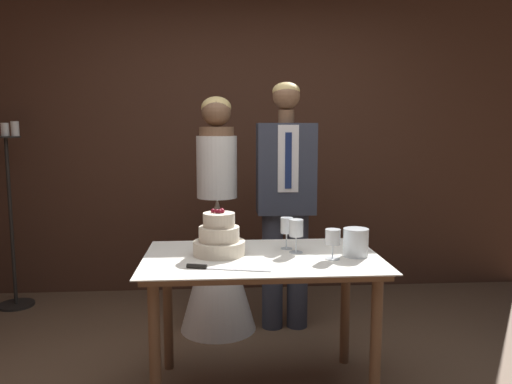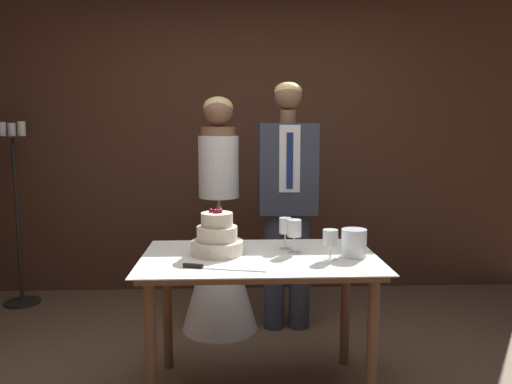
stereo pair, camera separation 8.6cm
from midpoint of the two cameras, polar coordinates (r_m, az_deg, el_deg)
The scene contains 11 objects.
wall_back at distance 4.42m, azimuth -0.71°, elevation 6.91°, with size 5.18×0.12×2.81m, color #472B1E.
cake_table at distance 2.70m, azimuth 1.34°, elevation -9.32°, with size 1.25×0.78×0.76m.
tiered_cake at distance 2.69m, azimuth -3.56°, elevation -5.25°, with size 0.28×0.28×0.25m.
cake_knife at distance 2.45m, azimuth -4.49°, elevation -8.56°, with size 0.41×0.12×0.02m.
wine_glass_near at distance 2.61m, azimuth 9.43°, elevation -5.32°, with size 0.08×0.08×0.16m.
wine_glass_middle at distance 2.72m, azimuth 5.30°, elevation -4.25°, with size 0.08×0.08×0.18m.
wine_glass_far at distance 2.80m, azimuth 4.24°, elevation -4.04°, with size 0.07×0.07×0.18m.
hurricane_candle at distance 2.70m, azimuth 12.03°, elevation -5.80°, with size 0.13×0.13×0.15m.
bride at distance 3.56m, azimuth -3.51°, elevation -6.21°, with size 0.54×0.54×1.65m.
groom at distance 3.51m, azimuth 4.31°, elevation -0.44°, with size 0.40×0.25×1.75m.
candle_stand at distance 4.43m, azimuth -25.12°, elevation -2.47°, with size 0.28×0.28×1.49m.
Camera 2 is at (-0.10, -2.30, 1.44)m, focal length 35.00 mm.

